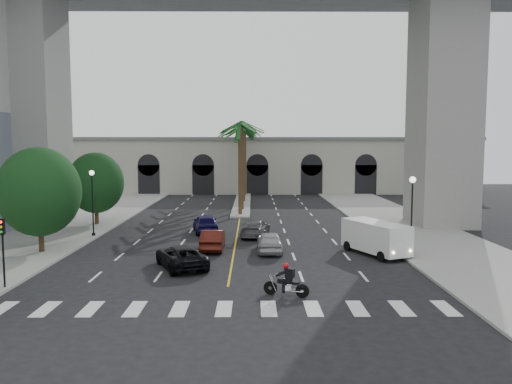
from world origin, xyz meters
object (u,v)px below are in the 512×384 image
(car_a, at_px, (270,242))
(car_b, at_px, (213,240))
(lamp_post_right, at_px, (412,210))
(motorcycle_rider, at_px, (288,281))
(car_e, at_px, (206,223))
(car_c, at_px, (181,256))
(traffic_signal_far, at_px, (3,241))
(lamp_post_left_far, at_px, (92,197))
(car_d, at_px, (255,228))
(cargo_van, at_px, (376,237))

(car_a, bearing_deg, car_b, -11.31)
(lamp_post_right, relative_size, motorcycle_rider, 2.44)
(lamp_post_right, distance_m, car_b, 13.52)
(lamp_post_right, relative_size, car_e, 1.15)
(car_b, bearing_deg, car_e, -80.37)
(motorcycle_rider, relative_size, car_c, 0.45)
(traffic_signal_far, bearing_deg, car_a, 32.94)
(motorcycle_rider, distance_m, car_e, 18.57)
(lamp_post_left_far, height_order, motorcycle_rider, lamp_post_left_far)
(car_a, bearing_deg, traffic_signal_far, 32.69)
(lamp_post_left_far, distance_m, lamp_post_right, 24.16)
(traffic_signal_far, relative_size, car_b, 0.84)
(lamp_post_left_far, bearing_deg, car_c, -49.76)
(traffic_signal_far, bearing_deg, motorcycle_rider, -4.65)
(car_c, relative_size, car_e, 1.06)
(car_b, relative_size, car_e, 0.94)
(traffic_signal_far, distance_m, car_b, 13.90)
(motorcycle_rider, bearing_deg, lamp_post_left_far, 152.35)
(car_b, distance_m, car_d, 5.95)
(car_d, relative_size, cargo_van, 0.86)
(cargo_van, bearing_deg, lamp_post_left_far, 138.47)
(lamp_post_left_far, bearing_deg, lamp_post_right, -19.33)
(car_b, relative_size, cargo_van, 0.79)
(cargo_van, bearing_deg, car_c, 170.95)
(lamp_post_left_far, relative_size, lamp_post_right, 1.00)
(lamp_post_left_far, distance_m, traffic_signal_far, 14.52)
(car_a, height_order, car_e, car_e)
(traffic_signal_far, distance_m, car_c, 9.65)
(motorcycle_rider, distance_m, cargo_van, 11.23)
(car_c, bearing_deg, lamp_post_right, 163.96)
(lamp_post_left_far, height_order, lamp_post_right, same)
(traffic_signal_far, height_order, car_a, traffic_signal_far)
(motorcycle_rider, xyz_separation_m, car_e, (-5.65, 17.69, 0.05))
(car_d, bearing_deg, cargo_van, 148.06)
(car_a, height_order, cargo_van, cargo_van)
(lamp_post_left_far, bearing_deg, car_b, -25.90)
(car_b, bearing_deg, car_a, 168.92)
(lamp_post_right, distance_m, car_c, 14.75)
(lamp_post_left_far, height_order, cargo_van, lamp_post_left_far)
(car_a, relative_size, car_d, 0.88)
(car_b, bearing_deg, lamp_post_left_far, -25.92)
(lamp_post_right, xyz_separation_m, traffic_signal_far, (-22.70, -6.50, -0.71))
(motorcycle_rider, xyz_separation_m, car_a, (-0.52, 10.08, -0.03))
(car_d, distance_m, cargo_van, 10.57)
(car_a, relative_size, cargo_van, 0.76)
(lamp_post_left_far, distance_m, car_c, 13.24)
(lamp_post_left_far, xyz_separation_m, lamp_post_right, (22.80, -8.00, 0.00))
(cargo_van, bearing_deg, motorcycle_rider, -149.78)
(lamp_post_left_far, relative_size, car_c, 1.09)
(lamp_post_right, height_order, car_e, lamp_post_right)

